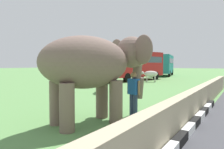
{
  "coord_description": "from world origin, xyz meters",
  "views": [
    {
      "loc": [
        -3.23,
        2.5,
        1.93
      ],
      "look_at": [
        2.75,
        6.23,
        1.6
      ],
      "focal_mm": 34.16,
      "sensor_mm": 36.0,
      "label": 1
    }
  ],
  "objects_px": {
    "person_handler": "(134,91)",
    "cow_mid": "(150,74)",
    "bus_teal": "(164,64)",
    "cow_near": "(102,80)",
    "elephant": "(96,64)",
    "bus_red": "(135,63)"
  },
  "relations": [
    {
      "from": "elephant",
      "to": "bus_red",
      "type": "height_order",
      "value": "bus_red"
    },
    {
      "from": "bus_red",
      "to": "elephant",
      "type": "bearing_deg",
      "value": -157.99
    },
    {
      "from": "person_handler",
      "to": "bus_red",
      "type": "bearing_deg",
      "value": 25.67
    },
    {
      "from": "person_handler",
      "to": "cow_mid",
      "type": "distance_m",
      "value": 15.93
    },
    {
      "from": "bus_red",
      "to": "cow_near",
      "type": "bearing_deg",
      "value": -164.69
    },
    {
      "from": "elephant",
      "to": "person_handler",
      "type": "bearing_deg",
      "value": -25.26
    },
    {
      "from": "person_handler",
      "to": "cow_mid",
      "type": "relative_size",
      "value": 0.87
    },
    {
      "from": "bus_red",
      "to": "cow_near",
      "type": "relative_size",
      "value": 5.35
    },
    {
      "from": "elephant",
      "to": "bus_teal",
      "type": "xyz_separation_m",
      "value": [
        29.85,
        7.54,
        0.13
      ]
    },
    {
      "from": "elephant",
      "to": "bus_red",
      "type": "relative_size",
      "value": 0.44
    },
    {
      "from": "bus_red",
      "to": "bus_teal",
      "type": "height_order",
      "value": "same"
    },
    {
      "from": "person_handler",
      "to": "bus_teal",
      "type": "relative_size",
      "value": 0.19
    },
    {
      "from": "person_handler",
      "to": "elephant",
      "type": "bearing_deg",
      "value": 154.74
    },
    {
      "from": "bus_teal",
      "to": "elephant",
      "type": "bearing_deg",
      "value": -165.83
    },
    {
      "from": "bus_teal",
      "to": "cow_near",
      "type": "distance_m",
      "value": 23.95
    },
    {
      "from": "bus_teal",
      "to": "bus_red",
      "type": "bearing_deg",
      "value": -178.45
    },
    {
      "from": "cow_near",
      "to": "cow_mid",
      "type": "relative_size",
      "value": 0.91
    },
    {
      "from": "person_handler",
      "to": "cow_near",
      "type": "xyz_separation_m",
      "value": [
        4.76,
        4.7,
        -0.06
      ]
    },
    {
      "from": "bus_red",
      "to": "cow_mid",
      "type": "bearing_deg",
      "value": -118.26
    },
    {
      "from": "cow_near",
      "to": "cow_mid",
      "type": "xyz_separation_m",
      "value": [
        10.27,
        0.62,
        0.0
      ]
    },
    {
      "from": "person_handler",
      "to": "cow_mid",
      "type": "bearing_deg",
      "value": 19.48
    },
    {
      "from": "elephant",
      "to": "cow_mid",
      "type": "xyz_separation_m",
      "value": [
        16.45,
        4.64,
        -1.08
      ]
    }
  ]
}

